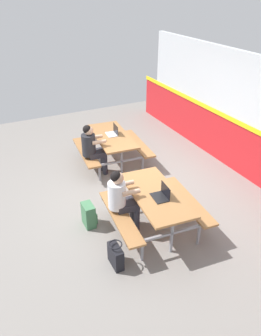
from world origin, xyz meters
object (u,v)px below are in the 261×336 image
object	(u,v)px
picnic_table_right	(155,201)
backpack_dark	(89,215)
student_further	(121,196)
laptop_dark	(162,195)
laptop_silver	(113,133)
tote_bag_bright	(116,256)
student_nearer	(92,146)
picnic_table_left	(112,142)

from	to	relation	value
picnic_table_right	backpack_dark	bearing A→B (deg)	-119.75
student_further	laptop_dark	xyz separation A→B (m)	(0.36, 0.56, 0.08)
laptop_silver	tote_bag_bright	world-z (taller)	laptop_silver
picnic_table_right	tote_bag_bright	distance (m)	1.16
backpack_dark	tote_bag_bright	distance (m)	1.09
student_nearer	picnic_table_right	bearing A→B (deg)	8.22
picnic_table_right	laptop_silver	world-z (taller)	laptop_silver
laptop_silver	student_nearer	bearing A→B (deg)	-63.85
student_nearer	backpack_dark	xyz separation A→B (m)	(1.63, -0.69, -0.49)
picnic_table_right	tote_bag_bright	bearing A→B (deg)	-62.52
picnic_table_right	student_further	bearing A→B (deg)	-111.58
picnic_table_left	laptop_dark	world-z (taller)	laptop_dark
student_further	tote_bag_bright	bearing A→B (deg)	-31.02
student_nearer	laptop_dark	world-z (taller)	student_nearer
picnic_table_left	picnic_table_right	distance (m)	2.49
laptop_silver	tote_bag_bright	size ratio (longest dim) A/B	0.79
picnic_table_right	student_further	size ratio (longest dim) A/B	1.40
picnic_table_right	student_nearer	distance (m)	2.24
picnic_table_left	student_nearer	bearing A→B (deg)	-65.47
laptop_dark	laptop_silver	bearing A→B (deg)	174.01
picnic_table_right	tote_bag_bright	xyz separation A→B (m)	(0.51, -0.97, -0.38)
picnic_table_left	student_nearer	world-z (taller)	student_nearer
student_further	laptop_silver	bearing A→B (deg)	159.89
picnic_table_right	laptop_silver	size ratio (longest dim) A/B	5.01
picnic_table_left	student_nearer	distance (m)	0.65
picnic_table_right	tote_bag_bright	world-z (taller)	picnic_table_right
picnic_table_right	student_further	distance (m)	0.60
student_nearer	student_further	bearing A→B (deg)	-6.29
student_nearer	laptop_silver	world-z (taller)	student_nearer
student_further	tote_bag_bright	size ratio (longest dim) A/B	2.81
student_further	tote_bag_bright	xyz separation A→B (m)	(0.72, -0.43, -0.51)
laptop_silver	picnic_table_right	bearing A→B (deg)	-6.89
student_further	laptop_dark	world-z (taller)	student_further
picnic_table_right	student_nearer	bearing A→B (deg)	-171.78
picnic_table_left	student_nearer	xyz separation A→B (m)	(0.27, -0.58, 0.14)
picnic_table_left	student_further	xyz separation A→B (m)	(2.26, -0.80, 0.14)
laptop_dark	backpack_dark	bearing A→B (deg)	-124.85
picnic_table_left	laptop_silver	world-z (taller)	laptop_silver
student_further	picnic_table_right	bearing A→B (deg)	68.42
student_further	tote_bag_bright	distance (m)	0.98
laptop_dark	picnic_table_left	bearing A→B (deg)	174.81
laptop_dark	student_nearer	bearing A→B (deg)	-171.68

